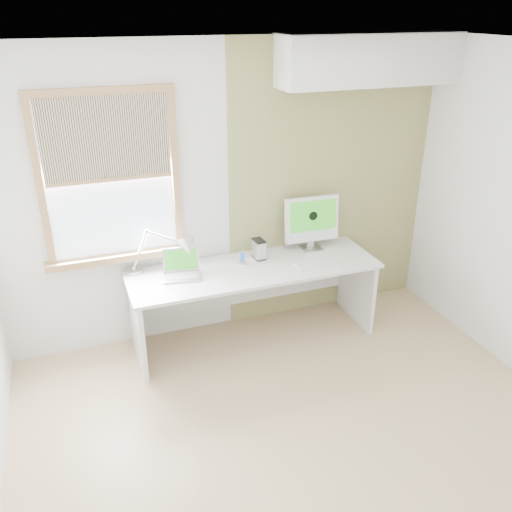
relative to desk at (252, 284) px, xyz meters
name	(u,v)px	position (x,y,z in m)	size (l,w,h in m)	color
room	(315,280)	(-0.10, -1.44, 0.77)	(4.04, 3.54, 2.64)	tan
accent_wall	(331,182)	(0.90, 0.30, 0.77)	(2.00, 0.02, 2.60)	olive
soffit	(369,59)	(1.10, 0.13, 1.87)	(1.60, 0.40, 0.42)	white
window	(110,180)	(-1.10, 0.27, 1.01)	(1.20, 0.14, 1.42)	olive
desk	(252,284)	(0.00, 0.00, 0.00)	(2.20, 0.70, 0.73)	silver
desk_lamp	(177,249)	(-0.63, 0.10, 0.40)	(0.65, 0.36, 0.38)	#B4B6B9
laptop	(182,269)	(-0.63, 0.01, 0.25)	(0.35, 0.30, 0.22)	#B4B6B9
phone_dock	(242,260)	(-0.07, 0.04, 0.23)	(0.08, 0.08, 0.12)	#B4B6B9
external_drive	(259,249)	(0.11, 0.10, 0.28)	(0.10, 0.14, 0.18)	#B4B6B9
imac	(312,220)	(0.64, 0.14, 0.48)	(0.52, 0.18, 0.50)	#B4B6B9
keyboard	(319,266)	(0.55, -0.24, 0.20)	(0.41, 0.13, 0.02)	white
mouse	(296,265)	(0.35, -0.18, 0.21)	(0.06, 0.10, 0.03)	white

